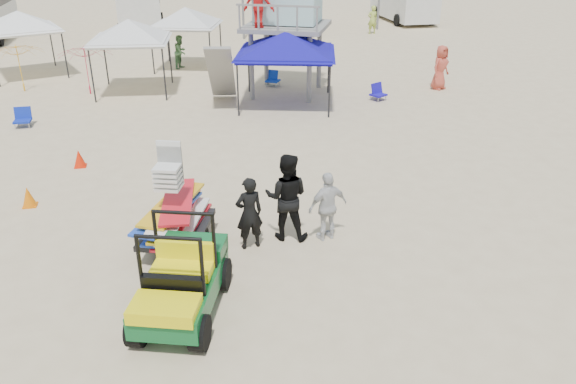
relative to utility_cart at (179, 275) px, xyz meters
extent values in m
plane|color=beige|center=(1.81, -1.14, -0.83)|extent=(140.00, 140.00, 0.00)
cube|color=#0D5625|center=(0.02, 0.03, -0.32)|extent=(1.85, 2.60, 0.41)
cube|color=yellow|center=(0.02, 0.03, -0.06)|extent=(1.23, 0.96, 0.23)
cylinder|color=black|center=(-0.50, -0.82, -0.53)|extent=(0.44, 0.66, 0.60)
cube|color=black|center=(0.02, 2.33, -0.38)|extent=(1.75, 2.11, 0.11)
cylinder|color=black|center=(-0.51, 2.33, -0.60)|extent=(0.33, 0.51, 0.48)
imported|color=black|center=(1.52, 2.03, -0.03)|extent=(0.65, 0.49, 1.61)
imported|color=black|center=(2.37, 2.28, 0.14)|extent=(1.14, 1.01, 1.96)
imported|color=silver|center=(3.22, 2.03, -0.05)|extent=(0.98, 0.60, 1.56)
cylinder|color=gray|center=(3.69, 12.57, 0.45)|extent=(0.19, 0.19, 2.57)
cube|color=gray|center=(4.82, 13.70, 1.82)|extent=(4.09, 4.09, 0.16)
imported|color=#B20F0F|center=(4.00, 12.67, 2.80)|extent=(1.17, 0.67, 1.80)
cylinder|color=black|center=(2.87, 10.62, 0.15)|extent=(0.06, 0.06, 1.97)
pyramid|color=#130E98|center=(4.49, 12.23, 1.89)|extent=(4.17, 4.17, 0.80)
cube|color=#130E98|center=(4.49, 12.23, 1.09)|extent=(4.17, 4.17, 0.18)
cylinder|color=black|center=(-2.54, 13.80, 0.24)|extent=(0.06, 0.06, 2.15)
pyramid|color=silver|center=(-1.19, 15.15, 2.07)|extent=(3.16, 3.16, 0.80)
cube|color=silver|center=(-1.19, 15.15, 1.27)|extent=(3.16, 3.16, 0.18)
pyramid|color=white|center=(-6.02, 19.03, 2.01)|extent=(3.82, 3.82, 0.80)
cube|color=white|center=(-6.02, 19.03, 1.21)|extent=(3.82, 3.82, 0.18)
cylinder|color=black|center=(-0.14, 17.69, 0.19)|extent=(0.06, 0.06, 2.06)
pyramid|color=silver|center=(1.19, 19.01, 1.97)|extent=(3.49, 3.49, 0.80)
cube|color=silver|center=(1.19, 19.01, 1.17)|extent=(3.49, 3.49, 0.18)
imported|color=red|center=(-2.98, 15.18, 0.14)|extent=(2.63, 2.66, 1.95)
imported|color=#F4A915|center=(-5.68, 16.19, 0.13)|extent=(2.71, 2.74, 1.93)
cone|color=orange|center=(-3.47, 5.08, -0.58)|extent=(0.34, 0.34, 0.50)
cone|color=red|center=(-2.54, 7.41, -0.58)|extent=(0.34, 0.34, 0.50)
cube|color=#0F27AB|center=(-4.83, 11.42, -0.61)|extent=(0.55, 0.51, 0.06)
cube|color=#0F27AB|center=(-4.83, 11.66, -0.41)|extent=(0.54, 0.18, 0.44)
cylinder|color=#B2B2B7|center=(-5.05, 11.22, -0.73)|extent=(0.03, 0.03, 0.20)
cube|color=#190FA8|center=(8.10, 11.90, -0.61)|extent=(0.71, 0.70, 0.06)
cube|color=#190FA8|center=(8.10, 12.14, -0.41)|extent=(0.56, 0.41, 0.44)
cylinder|color=#B2B2B7|center=(7.88, 11.70, -0.73)|extent=(0.03, 0.03, 0.20)
cube|color=#0F36AC|center=(4.47, 14.90, -0.61)|extent=(0.72, 0.71, 0.06)
cube|color=#0F36AC|center=(4.47, 15.14, -0.41)|extent=(0.55, 0.43, 0.44)
cylinder|color=#B2B2B7|center=(4.25, 14.70, -0.73)|extent=(0.03, 0.03, 0.20)
cube|color=silver|center=(-1.19, 30.36, 0.92)|extent=(2.50, 6.50, 3.00)
cylinder|color=black|center=(-2.44, 28.28, -0.43)|extent=(0.25, 0.80, 0.80)
cube|color=silver|center=(7.81, 28.86, 0.92)|extent=(2.50, 7.00, 3.00)
cylinder|color=black|center=(6.56, 26.62, -0.43)|extent=(0.25, 0.80, 0.80)
cylinder|color=black|center=(15.56, 28.25, -0.43)|extent=(0.25, 0.80, 0.80)
imported|color=#497A49|center=(0.83, 19.01, -0.06)|extent=(0.89, 0.95, 1.55)
imported|color=#ABC449|center=(12.92, 25.94, 0.02)|extent=(0.63, 0.42, 1.70)
imported|color=#BE4736|center=(11.15, 12.97, 0.07)|extent=(1.05, 0.93, 1.80)
camera|label=1|loc=(0.12, -8.24, 5.42)|focal=35.00mm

